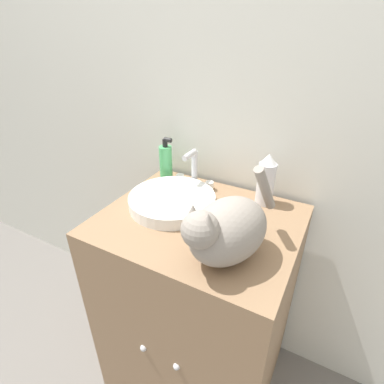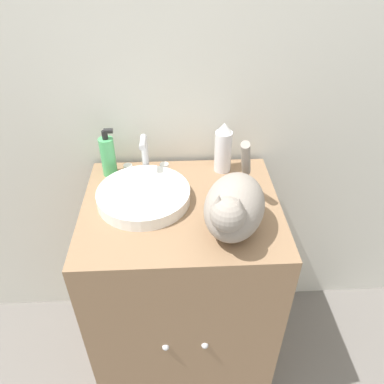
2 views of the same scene
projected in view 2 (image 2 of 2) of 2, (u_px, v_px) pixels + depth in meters
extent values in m
cube|color=silver|center=(176.00, 50.00, 1.23)|extent=(6.00, 0.05, 2.50)
cube|color=#8C6B4C|center=(183.00, 289.00, 1.47)|extent=(0.65, 0.54, 0.85)
sphere|color=silver|center=(166.00, 348.00, 1.23)|extent=(0.02, 0.02, 0.02)
sphere|color=silver|center=(205.00, 346.00, 1.23)|extent=(0.02, 0.02, 0.02)
cylinder|color=white|center=(144.00, 196.00, 1.22)|extent=(0.30, 0.30, 0.04)
cylinder|color=silver|center=(145.00, 155.00, 1.33)|extent=(0.02, 0.02, 0.15)
cylinder|color=silver|center=(143.00, 142.00, 1.25)|extent=(0.02, 0.08, 0.02)
cylinder|color=white|center=(128.00, 169.00, 1.36)|extent=(0.03, 0.03, 0.03)
cylinder|color=white|center=(164.00, 168.00, 1.36)|extent=(0.03, 0.03, 0.03)
ellipsoid|color=gray|center=(234.00, 207.00, 1.07)|extent=(0.24, 0.29, 0.18)
sphere|color=gray|center=(228.00, 214.00, 0.96)|extent=(0.12, 0.12, 0.09)
cone|color=gray|center=(218.00, 201.00, 0.94)|extent=(0.05, 0.05, 0.04)
cone|color=gray|center=(239.00, 205.00, 0.93)|extent=(0.05, 0.05, 0.04)
cylinder|color=gray|center=(246.00, 159.00, 1.14)|extent=(0.06, 0.11, 0.16)
cylinder|color=#4CB266|center=(108.00, 157.00, 1.32)|extent=(0.05, 0.05, 0.14)
cylinder|color=black|center=(105.00, 135.00, 1.27)|extent=(0.02, 0.02, 0.03)
cylinder|color=black|center=(108.00, 131.00, 1.26)|extent=(0.03, 0.02, 0.02)
cylinder|color=silver|center=(223.00, 152.00, 1.34)|extent=(0.06, 0.06, 0.15)
cone|color=white|center=(224.00, 128.00, 1.28)|extent=(0.06, 0.06, 0.04)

